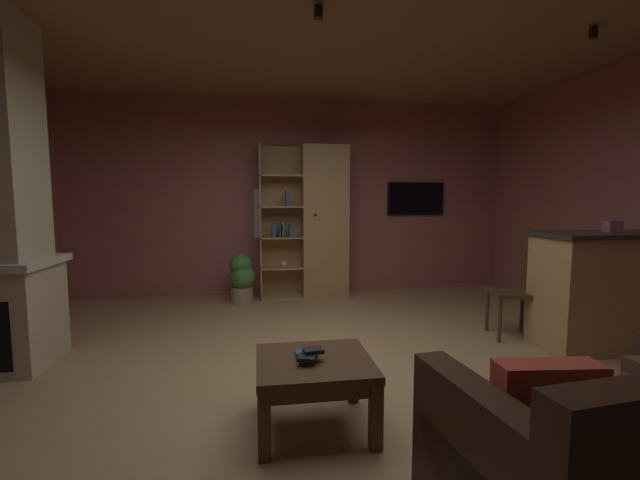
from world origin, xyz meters
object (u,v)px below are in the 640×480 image
tissue_box (612,226)px  table_book_2 (313,351)px  table_book_0 (306,353)px  bookshelf_cabinet (319,222)px  kitchen_bar_counter (615,290)px  table_book_1 (307,357)px  coffee_table (314,372)px  potted_floor_plant (242,278)px  wall_mounted_tv (416,199)px  dining_chair (521,286)px  leather_couch (630,463)px

tissue_box → table_book_2: size_ratio=1.03×
table_book_0 → bookshelf_cabinet: bearing=80.2°
kitchen_bar_counter → table_book_0: kitchen_bar_counter is taller
table_book_2 → table_book_1: bearing=-136.5°
tissue_box → coffee_table: 3.17m
bookshelf_cabinet → table_book_0: (-0.59, -3.39, -0.63)m
table_book_1 → potted_floor_plant: 3.28m
wall_mounted_tv → dining_chair: bearing=-84.9°
bookshelf_cabinet → potted_floor_plant: bearing=-166.0°
bookshelf_cabinet → table_book_0: bookshelf_cabinet is taller
potted_floor_plant → tissue_box: bearing=-32.8°
kitchen_bar_counter → wall_mounted_tv: (-0.92, 2.71, 0.87)m
tissue_box → dining_chair: (-0.62, 0.39, -0.63)m
table_book_0 → dining_chair: bearing=28.5°
leather_couch → coffee_table: bearing=140.1°
bookshelf_cabinet → wall_mounted_tv: (1.55, 0.21, 0.35)m
coffee_table → dining_chair: dining_chair is taller
bookshelf_cabinet → table_book_2: bookshelf_cabinet is taller
dining_chair → potted_floor_plant: dining_chair is taller
table_book_2 → wall_mounted_tv: 4.34m
bookshelf_cabinet → tissue_box: 3.46m
bookshelf_cabinet → coffee_table: bookshelf_cabinet is taller
table_book_2 → wall_mounted_tv: (2.10, 3.68, 0.92)m
coffee_table → tissue_box: bearing=17.8°
bookshelf_cabinet → tissue_box: bearing=-46.6°
wall_mounted_tv → kitchen_bar_counter: bearing=-71.2°
potted_floor_plant → leather_couch: bearing=-67.3°
table_book_2 → tissue_box: bearing=18.2°
table_book_0 → table_book_1: (-0.01, -0.13, 0.03)m
kitchen_bar_counter → dining_chair: (-0.72, 0.38, -0.02)m
bookshelf_cabinet → table_book_1: bookshelf_cabinet is taller
potted_floor_plant → wall_mounted_tv: 2.90m
leather_couch → table_book_2: 1.55m
leather_couch → table_book_0: (-1.23, 1.05, 0.14)m
bookshelf_cabinet → potted_floor_plant: 1.34m
table_book_1 → bookshelf_cabinet: bearing=80.3°
bookshelf_cabinet → table_book_0: size_ratio=16.31×
dining_chair → leather_couch: bearing=-115.6°
bookshelf_cabinet → potted_floor_plant: (-1.10, -0.27, -0.73)m
coffee_table → table_book_2: (-0.01, -0.03, 0.15)m
tissue_box → potted_floor_plant: tissue_box is taller
table_book_1 → kitchen_bar_counter: bearing=18.4°
tissue_box → wall_mounted_tv: bearing=106.9°
leather_couch → table_book_1: size_ratio=15.14×
dining_chair → table_book_0: bearing=-151.5°
tissue_box → table_book_1: (-2.97, -1.01, -0.68)m
leather_couch → wall_mounted_tv: (0.91, 4.65, 1.11)m
tissue_box → dining_chair: 0.96m
wall_mounted_tv → table_book_1: bearing=-120.0°
kitchen_bar_counter → table_book_2: (-3.02, -0.98, -0.05)m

